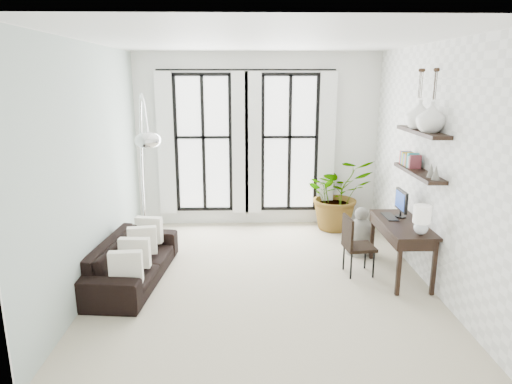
{
  "coord_description": "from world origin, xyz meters",
  "views": [
    {
      "loc": [
        -0.24,
        -5.96,
        2.75
      ],
      "look_at": [
        -0.08,
        0.3,
        1.17
      ],
      "focal_mm": 32.0,
      "sensor_mm": 36.0,
      "label": 1
    }
  ],
  "objects_px": {
    "sofa": "(132,260)",
    "plant": "(337,193)",
    "buddha": "(360,234)",
    "desk": "(403,228)",
    "arc_lamp": "(143,134)",
    "desk_chair": "(354,242)"
  },
  "relations": [
    {
      "from": "sofa",
      "to": "plant",
      "type": "distance_m",
      "value": 3.94
    },
    {
      "from": "desk_chair",
      "to": "buddha",
      "type": "bearing_deg",
      "value": 63.39
    },
    {
      "from": "plant",
      "to": "sofa",
      "type": "bearing_deg",
      "value": -146.39
    },
    {
      "from": "desk",
      "to": "buddha",
      "type": "bearing_deg",
      "value": 111.11
    },
    {
      "from": "desk_chair",
      "to": "sofa",
      "type": "bearing_deg",
      "value": 176.52
    },
    {
      "from": "desk",
      "to": "arc_lamp",
      "type": "xyz_separation_m",
      "value": [
        -3.64,
        0.67,
        1.22
      ]
    },
    {
      "from": "desk_chair",
      "to": "arc_lamp",
      "type": "bearing_deg",
      "value": 163.69
    },
    {
      "from": "desk",
      "to": "sofa",
      "type": "bearing_deg",
      "value": -179.85
    },
    {
      "from": "desk_chair",
      "to": "buddha",
      "type": "xyz_separation_m",
      "value": [
        0.29,
        0.78,
        -0.17
      ]
    },
    {
      "from": "sofa",
      "to": "buddha",
      "type": "relative_size",
      "value": 2.62
    },
    {
      "from": "sofa",
      "to": "desk",
      "type": "relative_size",
      "value": 1.51
    },
    {
      "from": "desk",
      "to": "arc_lamp",
      "type": "distance_m",
      "value": 3.9
    },
    {
      "from": "sofa",
      "to": "desk",
      "type": "bearing_deg",
      "value": -84.21
    },
    {
      "from": "plant",
      "to": "arc_lamp",
      "type": "bearing_deg",
      "value": -154.81
    },
    {
      "from": "desk",
      "to": "desk_chair",
      "type": "bearing_deg",
      "value": 169.34
    },
    {
      "from": "plant",
      "to": "desk_chair",
      "type": "relative_size",
      "value": 1.56
    },
    {
      "from": "desk_chair",
      "to": "buddha",
      "type": "relative_size",
      "value": 1.12
    },
    {
      "from": "desk",
      "to": "desk_chair",
      "type": "height_order",
      "value": "desk"
    },
    {
      "from": "buddha",
      "to": "desk_chair",
      "type": "bearing_deg",
      "value": -110.72
    },
    {
      "from": "buddha",
      "to": "arc_lamp",
      "type": "bearing_deg",
      "value": -176.1
    },
    {
      "from": "plant",
      "to": "desk_chair",
      "type": "height_order",
      "value": "plant"
    },
    {
      "from": "desk",
      "to": "buddha",
      "type": "relative_size",
      "value": 1.74
    }
  ]
}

